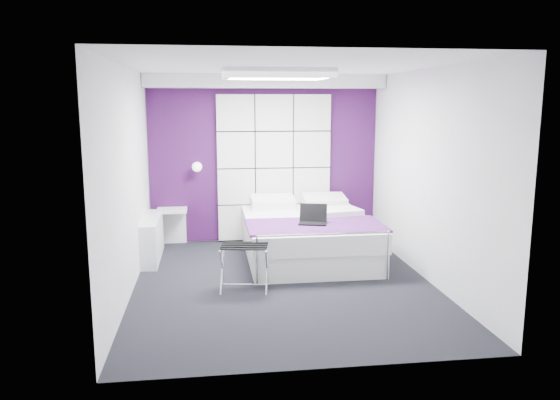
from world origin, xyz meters
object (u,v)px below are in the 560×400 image
(wall_lamp, at_px, (197,167))
(nightstand, at_px, (172,210))
(luggage_rack, at_px, (245,267))
(laptop, at_px, (312,219))
(radiator, at_px, (152,238))
(bed, at_px, (307,236))

(wall_lamp, xyz_separation_m, nightstand, (-0.40, -0.04, -0.66))
(luggage_rack, relative_size, laptop, 1.52)
(radiator, bearing_deg, bed, -6.26)
(radiator, height_order, nightstand, radiator)
(nightstand, relative_size, laptop, 1.26)
(wall_lamp, distance_m, luggage_rack, 2.47)
(bed, distance_m, luggage_rack, 1.56)
(nightstand, bearing_deg, laptop, -36.72)
(nightstand, bearing_deg, radiator, -108.43)
(radiator, bearing_deg, laptop, -18.21)
(wall_lamp, distance_m, laptop, 2.18)
(radiator, height_order, laptop, laptop)
(radiator, relative_size, luggage_rack, 2.19)
(radiator, relative_size, nightstand, 2.64)
(wall_lamp, bearing_deg, luggage_rack, -75.63)
(bed, distance_m, laptop, 0.59)
(radiator, xyz_separation_m, nightstand, (0.24, 0.72, 0.26))
(wall_lamp, xyz_separation_m, luggage_rack, (0.57, -2.21, -0.95))
(bed, height_order, laptop, laptop)
(luggage_rack, distance_m, laptop, 1.27)
(wall_lamp, bearing_deg, nightstand, -174.29)
(nightstand, distance_m, laptop, 2.39)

